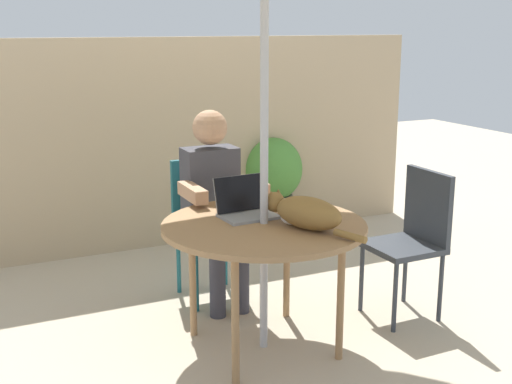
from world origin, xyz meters
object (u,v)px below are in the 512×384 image
at_px(laptop, 244,204).
at_px(potted_plant_near_fence, 274,179).
at_px(person_seated, 215,197).
at_px(patio_table, 264,233).
at_px(cat, 304,213).
at_px(chair_occupied, 206,216).
at_px(chair_empty, 414,231).

bearing_deg(laptop, potted_plant_near_fence, 58.48).
bearing_deg(laptop, person_seated, 86.35).
height_order(person_seated, potted_plant_near_fence, person_seated).
height_order(person_seated, laptop, person_seated).
distance_m(patio_table, laptop, 0.22).
bearing_deg(person_seated, cat, -80.02).
relative_size(patio_table, chair_occupied, 1.22).
bearing_deg(chair_empty, patio_table, -179.40).
bearing_deg(person_seated, laptop, -93.65).
distance_m(patio_table, potted_plant_near_fence, 2.18).
distance_m(laptop, cat, 0.40).
relative_size(person_seated, cat, 2.01).
distance_m(cat, potted_plant_near_fence, 2.28).
height_order(laptop, potted_plant_near_fence, laptop).
relative_size(person_seated, potted_plant_near_fence, 1.51).
xyz_separation_m(laptop, potted_plant_near_fence, (1.06, 1.73, -0.31)).
relative_size(chair_occupied, person_seated, 0.73).
xyz_separation_m(chair_occupied, laptop, (-0.03, -0.68, 0.25)).
relative_size(chair_occupied, potted_plant_near_fence, 1.10).
relative_size(laptop, cat, 0.51).
distance_m(chair_empty, cat, 0.93).
xyz_separation_m(patio_table, chair_empty, (1.03, 0.01, -0.13)).
bearing_deg(cat, chair_empty, 11.57).
bearing_deg(potted_plant_near_fence, person_seated, -130.46).
height_order(chair_occupied, potted_plant_near_fence, chair_occupied).
xyz_separation_m(chair_empty, cat, (-0.87, -0.18, 0.27)).
bearing_deg(potted_plant_near_fence, cat, -112.74).
height_order(laptop, cat, laptop).
relative_size(person_seated, laptop, 3.97).
xyz_separation_m(patio_table, potted_plant_near_fence, (1.03, 1.91, -0.20)).
relative_size(cat, potted_plant_near_fence, 0.75).
bearing_deg(patio_table, chair_occupied, 90.00).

